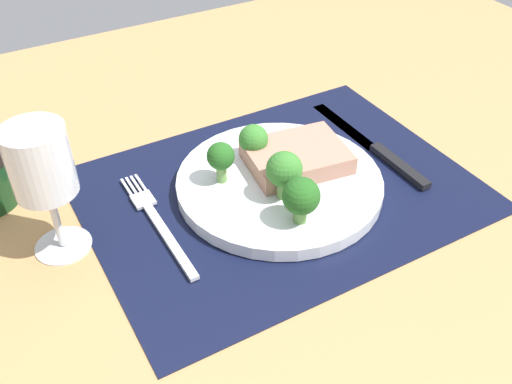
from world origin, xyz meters
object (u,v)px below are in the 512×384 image
at_px(knife, 377,149).
at_px(fork, 157,222).
at_px(steak, 297,157).
at_px(wine_glass, 42,169).
at_px(plate, 279,183).

bearing_deg(knife, fork, 175.54).
relative_size(steak, wine_glass, 0.78).
xyz_separation_m(plate, steak, (0.03, 0.01, 0.02)).
bearing_deg(fork, plate, -3.93).
relative_size(plate, fork, 1.28).
distance_m(fork, knife, 0.30).
bearing_deg(wine_glass, steak, -3.94).
xyz_separation_m(fork, knife, (0.30, -0.01, 0.00)).
bearing_deg(plate, knife, 1.99).
height_order(steak, wine_glass, wine_glass).
xyz_separation_m(steak, knife, (0.12, -0.01, -0.02)).
height_order(fork, wine_glass, wine_glass).
xyz_separation_m(plate, fork, (-0.15, 0.01, -0.01)).
bearing_deg(wine_glass, plate, -7.48).
height_order(plate, fork, plate).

